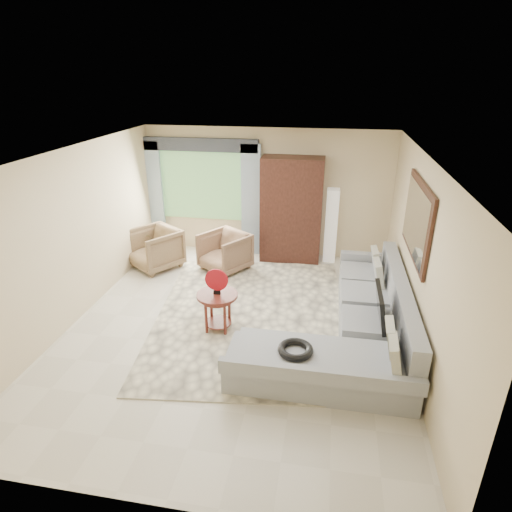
% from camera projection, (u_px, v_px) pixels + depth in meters
% --- Properties ---
extents(ground, '(6.00, 6.00, 0.00)m').
position_uv_depth(ground, '(236.00, 326.00, 6.55)').
color(ground, silver).
rests_on(ground, ground).
extents(area_rug, '(3.44, 4.32, 0.02)m').
position_uv_depth(area_rug, '(253.00, 314.00, 6.86)').
color(area_rug, '#F8ECC4').
rests_on(area_rug, ground).
extents(sectional_sofa, '(2.30, 3.46, 0.90)m').
position_uv_depth(sectional_sofa, '(357.00, 328.00, 6.00)').
color(sectional_sofa, '#92959A').
rests_on(sectional_sofa, ground).
extents(tv_screen, '(0.14, 0.74, 0.48)m').
position_uv_depth(tv_screen, '(381.00, 306.00, 5.69)').
color(tv_screen, black).
rests_on(tv_screen, sectional_sofa).
extents(garden_hose, '(0.43, 0.43, 0.09)m').
position_uv_depth(garden_hose, '(295.00, 350.00, 5.11)').
color(garden_hose, black).
rests_on(garden_hose, sectional_sofa).
extents(coffee_table, '(0.61, 0.61, 0.61)m').
position_uv_depth(coffee_table, '(218.00, 311.00, 6.36)').
color(coffee_table, '#4A1B13').
rests_on(coffee_table, ground).
extents(red_disc, '(0.34, 0.03, 0.34)m').
position_uv_depth(red_disc, '(217.00, 280.00, 6.15)').
color(red_disc, '#A21019').
rests_on(red_disc, coffee_table).
extents(armchair_left, '(1.20, 1.21, 0.80)m').
position_uv_depth(armchair_left, '(155.00, 249.00, 8.37)').
color(armchair_left, olive).
rests_on(armchair_left, ground).
extents(armchair_right, '(1.13, 1.13, 0.75)m').
position_uv_depth(armchair_right, '(225.00, 252.00, 8.28)').
color(armchair_right, '#89694B').
rests_on(armchair_right, ground).
extents(potted_plant, '(0.57, 0.52, 0.57)m').
position_uv_depth(potted_plant, '(146.00, 244.00, 8.89)').
color(potted_plant, '#999999').
rests_on(potted_plant, ground).
extents(armoire, '(1.20, 0.55, 2.10)m').
position_uv_depth(armoire, '(291.00, 210.00, 8.50)').
color(armoire, black).
rests_on(armoire, ground).
extents(floor_lamp, '(0.24, 0.24, 1.50)m').
position_uv_depth(floor_lamp, '(331.00, 226.00, 8.55)').
color(floor_lamp, silver).
rests_on(floor_lamp, ground).
extents(window, '(1.80, 0.04, 1.40)m').
position_uv_depth(window, '(202.00, 186.00, 8.89)').
color(window, '#669E59').
rests_on(window, wall_back).
extents(curtain_left, '(0.40, 0.08, 2.30)m').
position_uv_depth(curtain_left, '(154.00, 196.00, 9.08)').
color(curtain_left, '#9EB7CC').
rests_on(curtain_left, ground).
extents(curtain_right, '(0.40, 0.08, 2.30)m').
position_uv_depth(curtain_right, '(251.00, 201.00, 8.74)').
color(curtain_right, '#9EB7CC').
rests_on(curtain_right, ground).
extents(valance, '(2.40, 0.12, 0.26)m').
position_uv_depth(valance, '(199.00, 145.00, 8.49)').
color(valance, '#1E232D').
rests_on(valance, wall_back).
extents(wall_mirror, '(0.05, 1.70, 1.05)m').
position_uv_depth(wall_mirror, '(417.00, 220.00, 5.78)').
color(wall_mirror, black).
rests_on(wall_mirror, wall_right).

